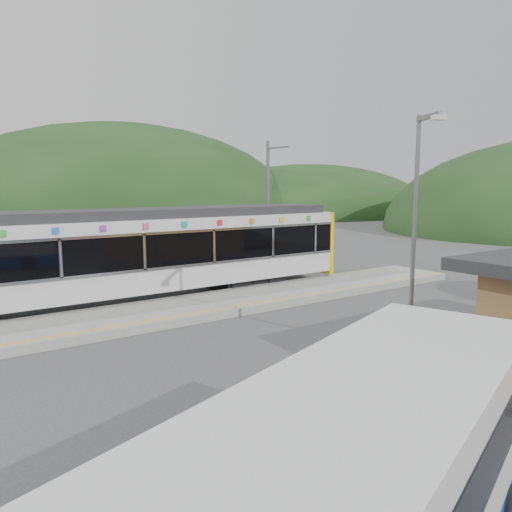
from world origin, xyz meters
TOP-DOWN VIEW (x-y plane):
  - ground at (0.00, 0.00)m, footprint 120.00×120.00m
  - hills at (6.19, 5.29)m, footprint 146.00×149.00m
  - platform at (0.00, 3.30)m, footprint 26.00×3.20m
  - yellow_line at (0.00, 2.00)m, footprint 26.00×0.10m
  - train at (-2.23, 6.00)m, footprint 20.44×3.01m
  - catenary_mast_east at (7.00, 8.56)m, footprint 0.18×1.80m
  - lamp_post at (2.53, -4.37)m, footprint 0.56×1.20m

SIDE VIEW (x-z plane):
  - ground at x=0.00m, z-range 0.00..0.00m
  - hills at x=6.19m, z-range -13.00..13.00m
  - platform at x=0.00m, z-range 0.00..0.30m
  - yellow_line at x=0.00m, z-range 0.30..0.31m
  - train at x=-2.23m, z-range 0.19..3.93m
  - catenary_mast_east at x=7.00m, z-range 0.15..7.15m
  - lamp_post at x=2.53m, z-range 0.62..7.18m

